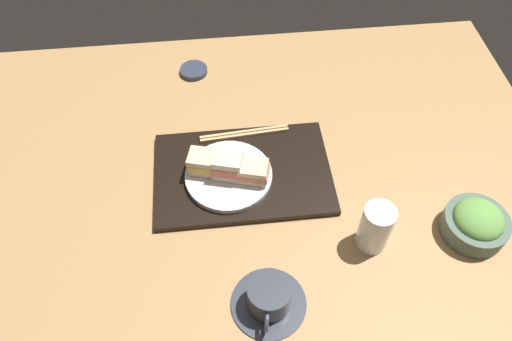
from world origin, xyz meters
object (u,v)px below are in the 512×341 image
Objects in this scene: sandwich_near at (253,171)px; small_sauce_dish at (194,71)px; sandwich_middle at (228,166)px; drinking_glass at (375,228)px; salad_bowl at (476,223)px; sandwich_far at (203,164)px; coffee_cup at (269,298)px; sandwich_plate at (229,176)px; chopsticks_pair at (244,134)px.

sandwich_near is 1.05× the size of small_sauce_dish.
drinking_glass reaches higher than sandwich_middle.
sandwich_near is at bearing 107.14° from small_sauce_dish.
sandwich_middle reaches higher than salad_bowl.
sandwich_far is 38.65cm from drinking_glass.
coffee_cup is at bearing 14.40° from salad_bowl.
sandwich_plate is 2.53× the size of sandwich_near.
sandwich_far is at bearing 47.32° from chopsticks_pair.
drinking_glass reaches higher than salad_bowl.
coffee_cup is at bearing 100.21° from sandwich_middle.
small_sauce_dish is (34.51, -56.11, -5.07)cm from drinking_glass.
sandwich_plate is at bearing -79.79° from coffee_cup.
sandwich_middle is 13.80cm from chopsticks_pair.
sandwich_plate is at bearing 90.00° from sandwich_middle.
sandwich_near reaches higher than coffee_cup.
sandwich_middle is 1.03× the size of small_sauce_dish.
small_sauce_dish is at bearing -65.73° from chopsticks_pair.
sandwich_far reaches higher than small_sauce_dish.
chopsticks_pair is at bearing -110.53° from sandwich_middle.
small_sauce_dish is at bearing -87.73° from sandwich_far.
small_sauce_dish is (12.08, -67.17, -2.32)cm from coffee_cup.
chopsticks_pair is at bearing -53.13° from drinking_glass.
salad_bowl is 1.81× the size of small_sauce_dish.
drinking_glass is at bearing 121.60° from small_sauce_dish.
chopsticks_pair is (-4.64, -12.38, -3.95)cm from sandwich_middle.
sandwich_plate is 1.34× the size of coffee_cup.
coffee_cup reaches higher than chopsticks_pair.
drinking_glass is (-23.10, 30.81, 3.76)cm from chopsticks_pair.
sandwich_middle is 5.59cm from sandwich_far.
coffee_cup is (-5.31, 29.48, 0.67)cm from sandwich_plate.
drinking_glass is (-22.40, 16.86, 0.58)cm from sandwich_near.
sandwich_far is at bearing 92.27° from small_sauce_dish.
sandwich_middle is at bearing -20.21° from salad_bowl.
drinking_glass is (-27.74, 18.42, -0.19)cm from sandwich_middle.
sandwich_middle reaches higher than sandwich_far.
sandwich_near is 28.00cm from coffee_cup.
chopsticks_pair is 41.88cm from coffee_cup.
drinking_glass is at bearing 146.41° from sandwich_middle.
sandwich_far is at bearing -71.07° from coffee_cup.
chopsticks_pair is 1.48× the size of coffee_cup.
sandwich_far is 0.64× the size of drinking_glass.
coffee_cup is at bearing 108.93° from sandwich_far.
small_sauce_dish is at bearing -79.81° from sandwich_plate.
small_sauce_dish is (11.41, -25.30, -1.30)cm from chopsticks_pair.
sandwich_plate is 1.68× the size of drinking_glass.
drinking_glass reaches higher than sandwich_plate.
sandwich_far reaches higher than chopsticks_pair.
salad_bowl reaches higher than chopsticks_pair.
sandwich_middle reaches higher than coffee_cup.
small_sauce_dish is at bearing -72.86° from sandwich_near.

